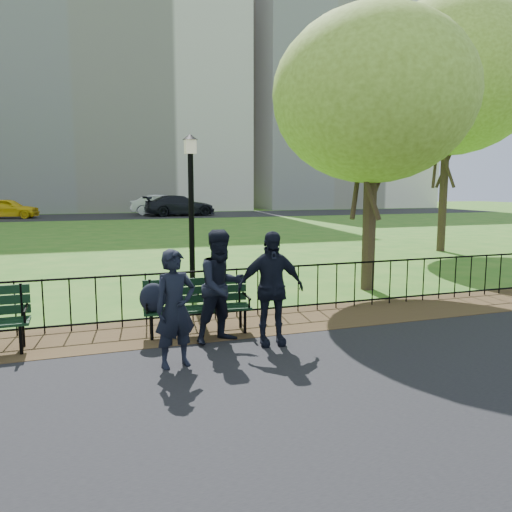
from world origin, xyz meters
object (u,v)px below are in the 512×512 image
object	(u,v)px
person_left	(175,309)
taxi	(7,208)
park_bench_main	(176,299)
person_right	(271,288)
tree_mid_e	(449,78)
lamppost	(191,212)
tree_near_e	(373,97)
person_mid	(222,286)
sedan_dark	(180,206)
sedan_silver	(163,205)

from	to	relation	value
person_left	taxi	world-z (taller)	person_left
park_bench_main	person_right	distance (m)	1.54
tree_mid_e	person_left	world-z (taller)	tree_mid_e
person_right	taxi	bearing A→B (deg)	109.11
lamppost	tree_mid_e	xyz separation A→B (m)	(10.27, 4.97, 4.27)
tree_near_e	tree_mid_e	xyz separation A→B (m)	(6.24, 5.15, 1.83)
tree_mid_e	park_bench_main	bearing A→B (deg)	-146.34
tree_near_e	person_mid	world-z (taller)	tree_near_e
tree_near_e	person_mid	bearing A→B (deg)	-146.91
tree_near_e	person_mid	xyz separation A→B (m)	(-4.19, -2.73, -3.42)
taxi	sedan_dark	xyz separation A→B (m)	(12.72, -1.01, 0.07)
taxi	sedan_silver	distance (m)	11.61
park_bench_main	tree_mid_e	xyz separation A→B (m)	(11.02, 7.34, 5.51)
person_mid	taxi	xyz separation A→B (m)	(-7.25, 34.09, -0.10)
person_mid	person_left	bearing A→B (deg)	-152.41
park_bench_main	taxi	size ratio (longest dim) A/B	0.40
tree_near_e	sedan_dark	xyz separation A→B (m)	(1.27, 30.36, -3.45)
tree_near_e	person_right	xyz separation A→B (m)	(-3.54, -3.07, -3.43)
tree_near_e	person_left	world-z (taller)	tree_near_e
tree_mid_e	taxi	size ratio (longest dim) A/B	2.01
lamppost	sedan_silver	world-z (taller)	lamppost
tree_mid_e	person_mid	xyz separation A→B (m)	(-10.43, -7.88, -5.25)
person_mid	taxi	distance (m)	34.86
park_bench_main	tree_mid_e	distance (m)	14.34
tree_near_e	sedan_dark	bearing A→B (deg)	87.60
person_right	sedan_dark	size ratio (longest dim) A/B	0.30
person_left	person_right	xyz separation A→B (m)	(1.49, 0.47, 0.08)
sedan_dark	park_bench_main	bearing A→B (deg)	165.18
person_left	person_mid	size ratio (longest dim) A/B	0.90
tree_near_e	person_left	size ratio (longest dim) A/B	4.02
tree_near_e	person_left	xyz separation A→B (m)	(-5.03, -3.54, -3.50)
tree_near_e	person_right	size ratio (longest dim) A/B	3.65
lamppost	sedan_silver	distance (m)	32.06
lamppost	sedan_silver	xyz separation A→B (m)	(4.19, 31.77, -0.99)
lamppost	person_mid	bearing A→B (deg)	-93.09
lamppost	tree_near_e	bearing A→B (deg)	-2.46
park_bench_main	person_mid	xyz separation A→B (m)	(0.59, -0.54, 0.26)
lamppost	person_left	bearing A→B (deg)	-105.06
park_bench_main	person_mid	distance (m)	0.84
tree_mid_e	sedan_dark	distance (m)	26.23
person_mid	tree_near_e	bearing A→B (deg)	16.76
lamppost	tree_near_e	world-z (taller)	tree_near_e
lamppost	person_left	xyz separation A→B (m)	(-1.00, -3.71, -1.06)
person_right	person_left	bearing A→B (deg)	-156.25
lamppost	sedan_dark	size ratio (longest dim) A/B	0.60
lamppost	tree_near_e	xyz separation A→B (m)	(4.03, -0.17, 2.45)
tree_near_e	taxi	world-z (taller)	tree_near_e
tree_near_e	sedan_silver	size ratio (longest dim) A/B	1.22
person_mid	sedan_silver	xyz separation A→B (m)	(4.34, 34.67, -0.02)
park_bench_main	lamppost	bearing A→B (deg)	77.08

